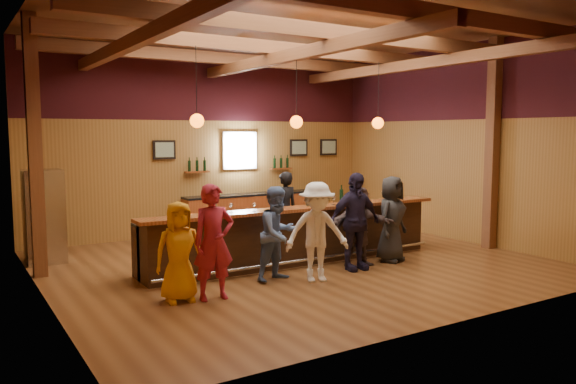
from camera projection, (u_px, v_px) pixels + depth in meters
name	position (u px, v px, depth m)	size (l,w,h in m)	color
room	(295.00, 95.00, 10.53)	(9.04, 9.00, 4.52)	brown
bar_counter	(293.00, 235.00, 10.90)	(6.30, 1.07, 1.11)	black
back_bar_cabinet	(258.00, 211.00, 14.54)	(4.00, 0.52, 0.95)	brown
window	(240.00, 150.00, 14.36)	(0.95, 0.09, 0.95)	silver
framed_pictures	(269.00, 148.00, 14.80)	(5.35, 0.05, 0.45)	black
wine_shelves	(241.00, 167.00, 14.35)	(3.00, 0.18, 0.30)	brown
pendant_lights	(296.00, 122.00, 10.53)	(4.24, 0.24, 1.37)	black
stainless_fridge	(44.00, 216.00, 10.77)	(0.70, 0.70, 1.80)	silver
customer_orange	(179.00, 252.00, 8.29)	(0.73, 0.48, 1.50)	orange
customer_redvest	(214.00, 242.00, 8.38)	(0.64, 0.42, 1.74)	maroon
customer_denim	(278.00, 234.00, 9.47)	(0.78, 0.61, 1.60)	#516EA3
customer_white	(317.00, 232.00, 9.41)	(1.09, 0.62, 1.68)	white
customer_navy	(355.00, 221.00, 10.19)	(1.05, 0.44, 1.79)	#1E1A34
customer_brown	(358.00, 226.00, 10.53)	(1.41, 0.45, 1.53)	#4E3F3E
customer_dark	(391.00, 219.00, 10.89)	(0.81, 0.53, 1.67)	#252628
bartender	(285.00, 210.00, 12.21)	(0.61, 0.40, 1.67)	black
ice_bucket	(311.00, 200.00, 10.70)	(0.21, 0.21, 0.23)	brown
bottle_a	(322.00, 198.00, 10.94)	(0.07, 0.07, 0.33)	black
bottle_b	(341.00, 196.00, 11.22)	(0.08, 0.08, 0.35)	black
glass_a	(172.00, 210.00, 9.28)	(0.08, 0.08, 0.17)	silver
glass_b	(215.00, 206.00, 9.64)	(0.08, 0.08, 0.19)	silver
glass_c	(231.00, 206.00, 9.78)	(0.08, 0.08, 0.17)	silver
glass_d	(254.00, 205.00, 9.90)	(0.07, 0.07, 0.17)	silver
glass_e	(276.00, 201.00, 10.29)	(0.09, 0.09, 0.20)	silver
glass_f	(334.00, 198.00, 10.86)	(0.08, 0.08, 0.18)	silver
glass_g	(358.00, 196.00, 11.22)	(0.08, 0.08, 0.18)	silver
glass_h	(383.00, 193.00, 11.67)	(0.08, 0.08, 0.19)	silver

